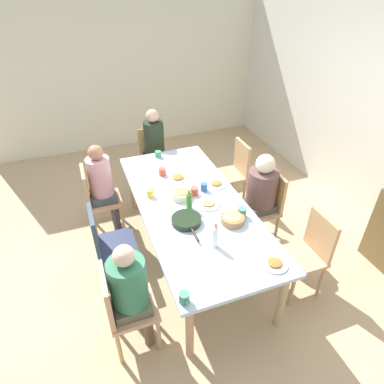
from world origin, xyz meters
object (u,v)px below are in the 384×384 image
Objects in this scene: cup_1 at (184,298)px; cup_2 at (242,212)px; person_6 at (102,183)px; chair_0 at (107,241)px; chair_1 at (265,203)px; chair_4 at (122,306)px; bottle_0 at (215,236)px; cup_0 at (162,172)px; chair_6 at (97,197)px; cup_3 at (158,154)px; chair_5 at (309,250)px; plate_2 at (208,203)px; dining_table at (192,208)px; serving_pan at (186,220)px; person_3 at (155,144)px; plate_0 at (275,263)px; person_4 at (131,289)px; chair_2 at (234,170)px; bottle_1 at (189,200)px; bowl_1 at (181,194)px; cup_4 at (150,193)px; cup_6 at (204,187)px; person_1 at (261,191)px; chair_3 at (154,155)px; cup_5 at (194,191)px.

cup_1 is 1.16m from cup_2.
chair_0 is at bearing -6.43° from person_6.
chair_1 is 2.02m from chair_4.
person_6 is 1.70m from bottle_0.
chair_4 is 7.61× the size of cup_0.
chair_6 reaches higher than cup_1.
cup_3 is (-0.29, 0.77, 0.09)m from person_6.
chair_6 is at bearing -132.19° from cup_2.
cup_1 is at bearing -77.52° from chair_5.
cup_0 is at bearing -158.52° from plate_2.
dining_table is 1.12m from cup_3.
person_3 is at bearing 174.93° from serving_pan.
plate_0 is (1.87, 1.18, 0.07)m from person_6.
cup_0 is 0.46m from cup_3.
serving_pan is at bearing -75.70° from chair_1.
person_4 is 9.19× the size of cup_2.
person_3 is 9.90× the size of cup_2.
plate_2 is 0.38m from cup_2.
chair_6 is 0.95m from cup_3.
bottle_1 is (0.88, -0.97, 0.34)m from chair_2.
chair_4 is 1.64m from chair_6.
plate_0 is at bearing -28.51° from chair_1.
person_3 is at bearing 177.04° from bowl_1.
cup_1 is (0.09, -0.83, 0.03)m from plate_0.
chair_0 is 0.76× the size of person_6.
cup_0 is (-0.73, -0.29, 0.03)m from plate_2.
chair_6 is 7.85× the size of cup_4.
cup_2 is at bearing 11.78° from person_3.
plate_0 is at bearing 6.60° from cup_6.
bowl_1 is at bearing -177.05° from bottle_0.
cup_1 is (1.79, -0.35, -0.00)m from cup_0.
person_3 reaches higher than plate_2.
bottle_1 is at bearing -47.16° from cup_6.
bowl_1 is 1.95× the size of cup_6.
person_1 is 0.92m from bowl_1.
chair_3 is 0.57m from cup_3.
chair_4 is at bearing -55.21° from plate_2.
bottle_1 is (-0.61, -0.02, -0.02)m from bottle_0.
chair_4 is 7.77× the size of cup_3.
cup_2 is 1.02× the size of cup_5.
cup_1 is 1.40m from cup_5.
bottle_0 is at bearing 18.49° from serving_pan.
chair_2 reaches higher than plate_2.
cup_1 is at bearing -49.21° from person_1.
chair_1 is 1.94m from person_6.
chair_1 is 4.04× the size of bowl_1.
cup_6 is (-0.18, -0.62, 0.08)m from person_1.
chair_4 is at bearing -26.26° from cup_4.
chair_0 is 1.76m from person_1.
person_3 is at bearing -151.34° from person_1.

